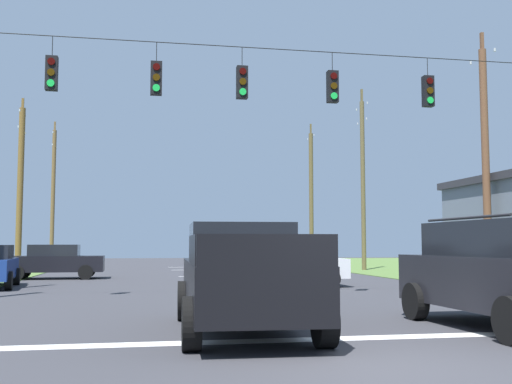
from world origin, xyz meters
The scene contains 17 objects.
ground_plane centered at (0.00, 0.00, 0.00)m, with size 120.00×120.00×0.00m, color #333338.
stop_bar_stripe centered at (0.00, 2.23, 0.00)m, with size 15.20×0.45×0.01m, color white.
lane_dash_0 centered at (0.00, 8.23, 0.00)m, with size 0.15×2.50×0.01m, color white.
lane_dash_1 centered at (0.00, 14.63, 0.00)m, with size 0.15×2.50×0.01m, color white.
lane_dash_2 centered at (0.00, 22.00, 0.00)m, with size 0.15×2.50×0.01m, color white.
lane_dash_3 centered at (0.00, 29.28, 0.00)m, with size 0.15×2.50×0.01m, color white.
lane_dash_4 centered at (0.00, 33.66, 0.00)m, with size 0.15×2.50×0.01m, color white.
overhead_signal_span centered at (0.23, 9.61, 4.42)m, with size 18.05×0.31×7.80m.
pickup_truck centered at (-1.20, 3.35, 0.97)m, with size 2.46×5.48×1.95m.
suv_black centered at (3.59, 2.71, 1.06)m, with size 2.32×4.85×2.05m.
distant_car_crossing_white centered at (2.16, 14.27, 0.79)m, with size 4.36×2.13×1.52m.
distant_car_far_parked centered at (-6.82, 21.12, 0.79)m, with size 4.33×2.08×1.52m.
utility_pole_mid_right centered at (9.84, 13.64, 4.70)m, with size 0.28×1.79×9.72m.
utility_pole_far_right centered at (9.84, 26.88, 5.37)m, with size 0.26×1.93×10.79m.
utility_pole_near_left centered at (9.83, 38.21, 5.20)m, with size 0.33×1.92×10.86m.
utility_pole_distant_right centered at (-9.36, 26.50, 4.63)m, with size 0.32×1.96×9.32m.
utility_pole_distant_left centered at (-9.26, 38.07, 5.16)m, with size 0.28×1.98×10.32m.
Camera 1 is at (-3.02, -7.71, 1.57)m, focal length 43.37 mm.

